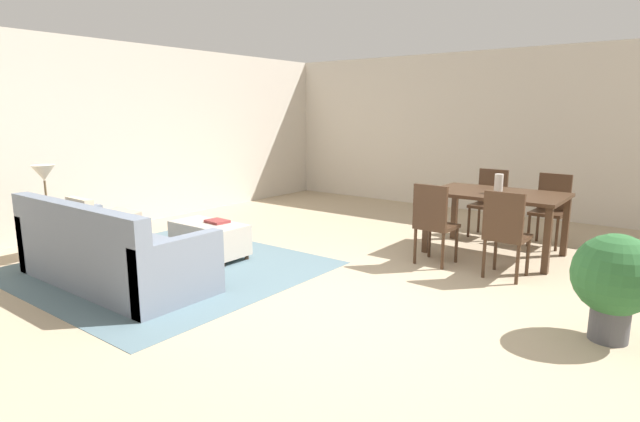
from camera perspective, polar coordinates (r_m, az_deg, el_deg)
ground_plane at (r=4.66m, az=2.85°, el=-10.25°), size 10.80×10.80×0.00m
wall_back at (r=8.93m, az=21.65°, el=8.16°), size 9.00×0.12×2.70m
wall_left at (r=8.07m, az=-22.40°, el=7.86°), size 0.12×11.00×2.70m
area_rug at (r=5.86m, az=-16.89°, el=-6.16°), size 3.00×2.80×0.01m
couch at (r=5.48m, az=-22.67°, el=-4.65°), size 2.23×0.92×0.86m
ottoman_table at (r=6.12m, az=-12.39°, el=-2.95°), size 0.96×0.47×0.41m
side_table at (r=6.71m, az=-28.34°, el=-0.90°), size 0.40×0.40×0.57m
table_lamp at (r=6.63m, az=-28.76°, el=3.60°), size 0.26×0.26×0.53m
dining_table at (r=6.37m, az=19.36°, el=1.19°), size 1.50×0.98×0.76m
dining_chair_near_left at (r=5.75m, az=12.71°, el=-0.97°), size 0.42×0.42×0.92m
dining_chair_near_right at (r=5.46m, az=20.23°, el=-2.02°), size 0.41×0.41×0.92m
dining_chair_far_left at (r=7.34m, az=18.62°, el=1.33°), size 0.42×0.42×0.92m
dining_chair_far_right at (r=7.11m, az=24.67°, el=0.58°), size 0.43×0.43×0.92m
vase_centerpiece at (r=6.28m, az=19.55°, el=2.95°), size 0.10×0.10×0.23m
book_on_ottoman at (r=6.08m, az=-11.55°, el=-1.15°), size 0.27×0.22×0.03m
potted_plant at (r=4.35m, az=30.35°, el=-6.61°), size 0.61×0.61×0.82m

